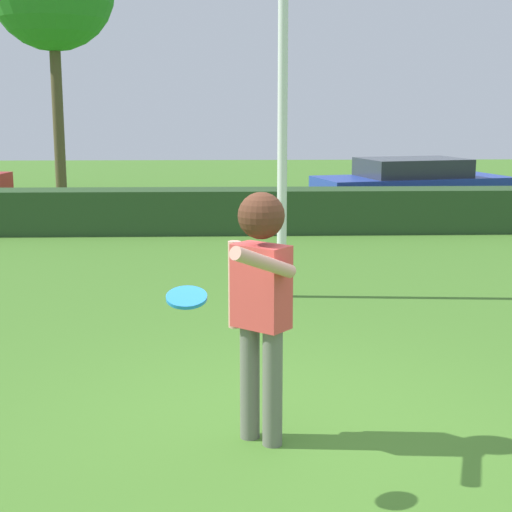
{
  "coord_description": "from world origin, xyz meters",
  "views": [
    {
      "loc": [
        -0.45,
        -5.26,
        2.33
      ],
      "look_at": [
        -0.24,
        0.86,
        1.15
      ],
      "focal_mm": 53.86,
      "sensor_mm": 36.0,
      "label": 1
    }
  ],
  "objects_px": {
    "frisbee": "(187,297)",
    "lamppost": "(283,29)",
    "parked_car_blue": "(412,184)",
    "person": "(260,288)"
  },
  "relations": [
    {
      "from": "frisbee",
      "to": "lamppost",
      "type": "height_order",
      "value": "lamppost"
    },
    {
      "from": "lamppost",
      "to": "frisbee",
      "type": "bearing_deg",
      "value": -100.16
    },
    {
      "from": "lamppost",
      "to": "parked_car_blue",
      "type": "bearing_deg",
      "value": 65.46
    },
    {
      "from": "lamppost",
      "to": "parked_car_blue",
      "type": "distance_m",
      "value": 8.53
    },
    {
      "from": "frisbee",
      "to": "parked_car_blue",
      "type": "height_order",
      "value": "frisbee"
    },
    {
      "from": "person",
      "to": "parked_car_blue",
      "type": "relative_size",
      "value": 0.4
    },
    {
      "from": "lamppost",
      "to": "parked_car_blue",
      "type": "xyz_separation_m",
      "value": [
        3.38,
        7.4,
        -2.56
      ]
    },
    {
      "from": "frisbee",
      "to": "person",
      "type": "bearing_deg",
      "value": 59.26
    },
    {
      "from": "parked_car_blue",
      "to": "person",
      "type": "bearing_deg",
      "value": -108.14
    },
    {
      "from": "lamppost",
      "to": "person",
      "type": "bearing_deg",
      "value": -95.92
    }
  ]
}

